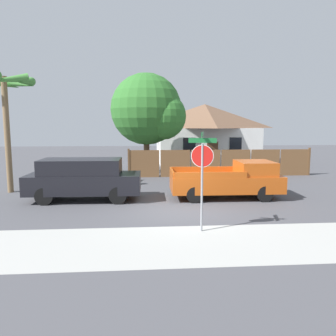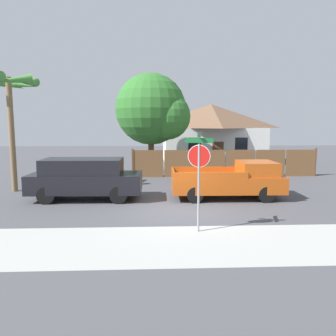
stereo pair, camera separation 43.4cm
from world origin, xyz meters
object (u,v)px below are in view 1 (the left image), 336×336
object	(u,v)px
house	(205,132)
orange_pickup	(230,180)
red_suv	(84,178)
stop_sign	(202,165)
oak_tree	(150,111)
palm_tree	(4,91)

from	to	relation	value
house	orange_pickup	size ratio (longest dim) A/B	1.81
red_suv	stop_sign	xyz separation A→B (m)	(4.46, -4.64, 1.11)
orange_pickup	house	bearing A→B (deg)	84.69
oak_tree	red_suv	xyz separation A→B (m)	(-3.12, -7.88, -3.28)
palm_tree	stop_sign	xyz separation A→B (m)	(8.44, -6.71, -2.83)
house	orange_pickup	bearing A→B (deg)	-96.16
orange_pickup	red_suv	bearing A→B (deg)	-179.18
house	stop_sign	bearing A→B (deg)	-100.91
oak_tree	palm_tree	world-z (taller)	oak_tree
red_suv	orange_pickup	size ratio (longest dim) A/B	0.99
palm_tree	oak_tree	bearing A→B (deg)	39.27
red_suv	orange_pickup	bearing A→B (deg)	0.82
stop_sign	palm_tree	bearing A→B (deg)	156.31
house	palm_tree	size ratio (longest dim) A/B	1.58
house	oak_tree	world-z (taller)	oak_tree
palm_tree	orange_pickup	world-z (taller)	palm_tree
house	palm_tree	distance (m)	17.88
oak_tree	orange_pickup	xyz separation A→B (m)	(3.50, -7.88, -3.46)
oak_tree	red_suv	size ratio (longest dim) A/B	1.37
palm_tree	stop_sign	bearing A→B (deg)	-38.48
oak_tree	red_suv	world-z (taller)	oak_tree
red_suv	orange_pickup	xyz separation A→B (m)	(6.62, -0.00, -0.18)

